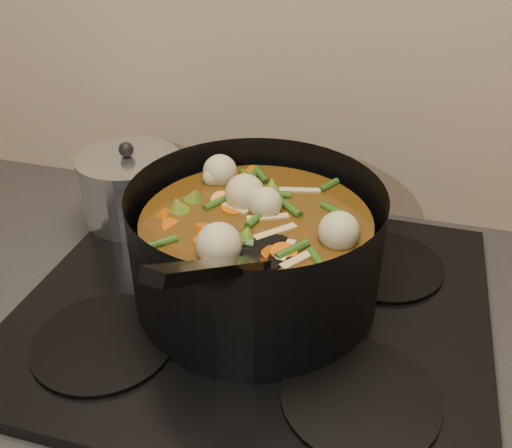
# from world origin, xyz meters

# --- Properties ---
(stovetop) EXTENTS (0.62, 0.54, 0.03)m
(stovetop) POSITION_xyz_m (0.00, 1.93, 0.92)
(stovetop) COLOR black
(stovetop) RESTS_ON counter
(stockpot) EXTENTS (0.43, 0.50, 0.24)m
(stockpot) POSITION_xyz_m (-0.00, 1.95, 1.01)
(stockpot) COLOR black
(stockpot) RESTS_ON stovetop
(saucepan) EXTENTS (0.17, 0.17, 0.14)m
(saucepan) POSITION_xyz_m (-0.26, 2.09, 0.99)
(saucepan) COLOR silver
(saucepan) RESTS_ON stovetop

